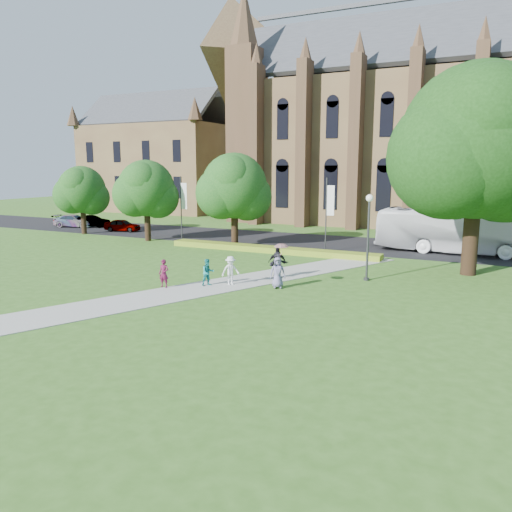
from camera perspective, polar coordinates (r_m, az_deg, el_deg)
The scene contains 24 objects.
ground at distance 28.27m, azimuth -5.72°, elevation -3.93°, with size 160.00×160.00×0.00m, color #345E1C.
road at distance 46.16m, azimuth 7.41°, elevation 1.55°, with size 160.00×10.00×0.02m, color black.
footpath at distance 29.10m, azimuth -4.68°, elevation -3.47°, with size 3.20×30.00×0.04m, color #B2B2A8.
flower_hedge at distance 40.59m, azimuth 1.66°, elevation 0.76°, with size 18.00×1.40×0.45m, color gold.
cathedral at distance 63.48m, azimuth 22.62°, elevation 14.96°, with size 52.60×18.25×28.00m.
building_west at distance 81.35m, azimuth -10.83°, elevation 11.66°, with size 22.00×14.00×18.30m.
streetlamp at distance 30.81m, azimuth 12.73°, elevation 3.27°, with size 0.44×0.44×5.24m.
large_tree at distance 34.36m, azimuth 24.03°, elevation 11.82°, with size 9.60×9.60×13.20m.
street_tree_0 at distance 47.58m, azimuth -12.44°, elevation 7.55°, with size 5.20×5.20×7.50m.
street_tree_1 at distance 43.02m, azimuth -2.49°, elevation 7.98°, with size 5.60×5.60×8.05m.
street_tree_2 at distance 54.34m, azimuth -19.29°, elevation 7.15°, with size 4.80×4.80×6.95m.
banner_pole_0 at distance 40.58m, azimuth 8.18°, elevation 5.16°, with size 0.70×0.10×6.00m.
banner_pole_1 at distance 46.79m, azimuth -8.45°, elevation 5.81°, with size 0.70×0.10×6.00m.
tour_coach at distance 42.84m, azimuth 22.29°, elevation 2.66°, with size 3.03×12.94×3.61m, color silver.
car_0 at distance 55.41m, azimuth -15.03°, elevation 3.42°, with size 1.54×3.84×1.31m, color gray.
car_1 at distance 60.18m, azimuth -18.26°, elevation 3.78°, with size 1.42×4.08×1.34m, color gray.
car_2 at distance 61.09m, azimuth -20.05°, elevation 3.79°, with size 1.94×4.77×1.38m, color gray.
pedestrian_0 at distance 28.98m, azimuth -10.49°, elevation -1.98°, with size 0.59×0.39×1.63m, color #591432.
pedestrian_1 at distance 29.08m, azimuth -5.52°, elevation -1.86°, with size 0.76×0.59×1.57m, color #1A837F.
pedestrian_2 at distance 29.18m, azimuth -2.92°, elevation -1.67°, with size 1.09×0.63×1.69m, color white.
pedestrian_3 at distance 30.99m, azimuth 2.44°, elevation -0.74°, with size 1.13×0.47×1.92m, color black.
pedestrian_4 at distance 28.45m, azimuth 2.48°, elevation -1.89°, with size 0.86×0.56×1.77m, color slate.
pedestrian_5 at distance 30.96m, azimuth 2.47°, elevation -0.99°, with size 1.55×0.49×1.67m, color #27262E.
parasol at distance 28.24m, azimuth 2.92°, elevation 0.56°, with size 0.80×0.80×0.70m, color #C88D97.
Camera 1 is at (14.48, -23.29, 6.88)m, focal length 35.00 mm.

